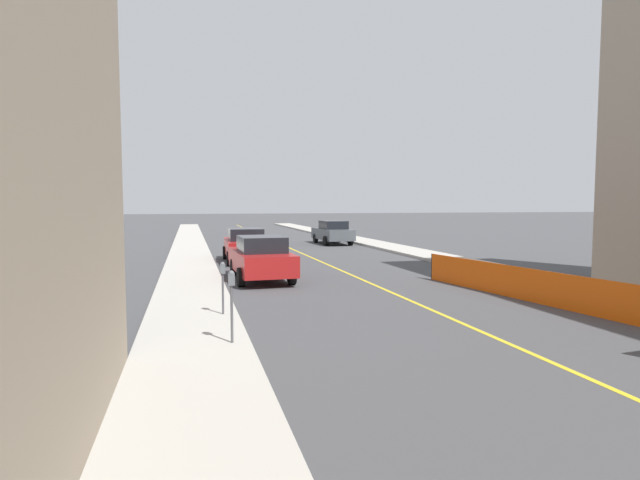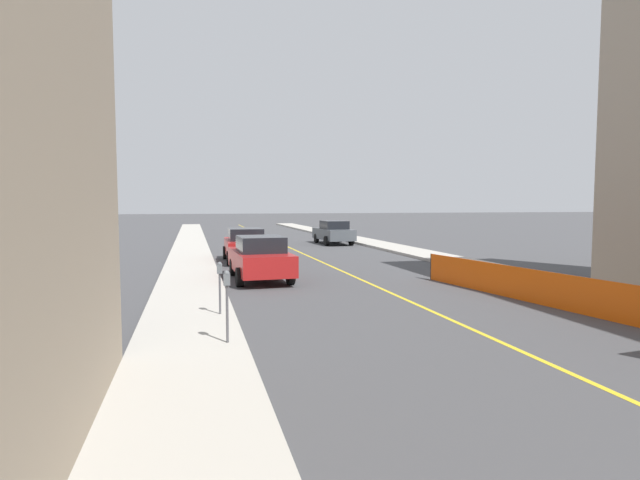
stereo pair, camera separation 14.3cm
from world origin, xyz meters
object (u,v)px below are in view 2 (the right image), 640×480
Objects in this scene: parked_car_curb_far at (334,232)px; parking_meter_far_curb at (220,277)px; parking_meter_near_curb at (227,292)px; parked_car_curb_near at (260,258)px; parked_car_curb_mid at (245,245)px.

parking_meter_far_curb is (-8.73, -20.78, 0.22)m from parked_car_curb_far.
parking_meter_near_curb is at bearing -90.00° from parking_meter_far_curb.
parked_car_curb_far reaches higher than parking_meter_far_curb.
parking_meter_near_curb is (-1.74, -8.44, 0.30)m from parked_car_curb_near.
parked_car_curb_far reaches higher than parking_meter_near_curb.
parked_car_curb_far is (6.90, 8.94, 0.00)m from parked_car_curb_mid.
parked_car_curb_far is 24.88m from parking_meter_near_curb.
parking_meter_near_curb is (-1.83, -14.35, 0.30)m from parked_car_curb_mid.
parking_meter_near_curb reaches higher than parking_meter_far_curb.
parked_car_curb_mid is at bearing 87.14° from parked_car_curb_near.
parked_car_curb_near is at bearing 73.66° from parking_meter_far_curb.
parked_car_curb_mid is 3.19× the size of parking_meter_near_curb.
parked_car_curb_mid is 1.00× the size of parked_car_curb_far.
parked_car_curb_near is 5.91m from parked_car_curb_mid.
parking_meter_far_curb is at bearing -97.46° from parked_car_curb_mid.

